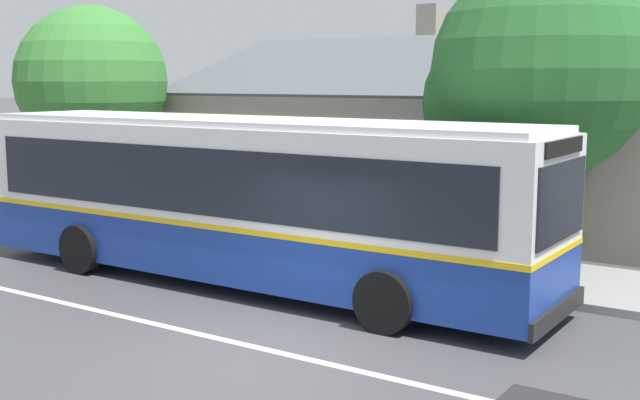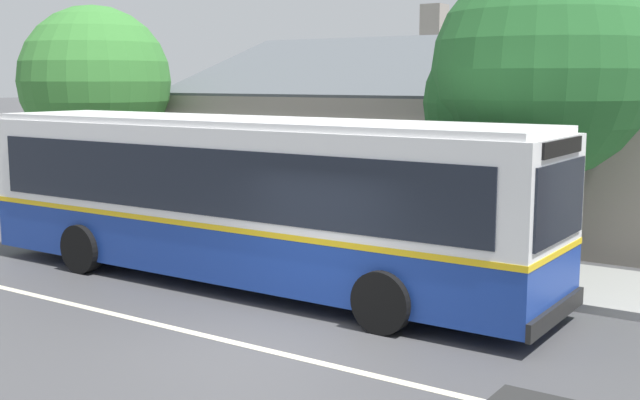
{
  "view_description": "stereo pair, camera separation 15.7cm",
  "coord_description": "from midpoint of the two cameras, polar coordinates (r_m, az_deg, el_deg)",
  "views": [
    {
      "loc": [
        6.97,
        -8.93,
        3.9
      ],
      "look_at": [
        -1.42,
        3.71,
        1.62
      ],
      "focal_mm": 45.0,
      "sensor_mm": 36.0,
      "label": 1
    },
    {
      "loc": [
        7.1,
        -8.85,
        3.9
      ],
      "look_at": [
        -1.42,
        3.71,
        1.62
      ],
      "focal_mm": 45.0,
      "sensor_mm": 36.0,
      "label": 2
    }
  ],
  "objects": [
    {
      "name": "ground_plane",
      "position": [
        11.99,
        -4.04,
        -10.48
      ],
      "size": [
        300.0,
        300.0,
        0.0
      ],
      "primitive_type": "plane",
      "color": "#424244"
    },
    {
      "name": "sidewalk_far",
      "position": [
        16.91,
        8.66,
        -4.64
      ],
      "size": [
        60.0,
        3.0,
        0.15
      ],
      "primitive_type": "cube",
      "color": "gray",
      "rests_on": "ground"
    },
    {
      "name": "lane_divider_stripe",
      "position": [
        11.99,
        -4.04,
        -10.46
      ],
      "size": [
        60.0,
        0.16,
        0.01
      ],
      "primitive_type": "cube",
      "color": "beige",
      "rests_on": "ground"
    },
    {
      "name": "transit_bus",
      "position": [
        15.36,
        -4.95,
        0.31
      ],
      "size": [
        12.13,
        2.79,
        3.18
      ],
      "color": "navy",
      "rests_on": "ground"
    },
    {
      "name": "bench_by_building",
      "position": [
        21.92,
        -14.48,
        -0.47
      ],
      "size": [
        1.73,
        0.51,
        0.94
      ],
      "color": "brown",
      "rests_on": "sidewalk_far"
    },
    {
      "name": "street_tree_primary",
      "position": [
        16.64,
        15.01,
        8.27
      ],
      "size": [
        4.57,
        4.35,
        6.28
      ],
      "color": "#4C3828",
      "rests_on": "ground"
    },
    {
      "name": "street_tree_secondary",
      "position": [
        24.1,
        -15.59,
        7.86
      ],
      "size": [
        4.3,
        4.3,
        6.01
      ],
      "color": "#4C3828",
      "rests_on": "ground"
    }
  ]
}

